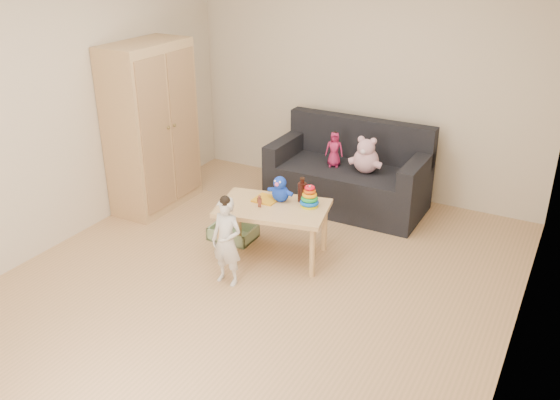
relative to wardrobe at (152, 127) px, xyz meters
The scene contains 13 objects.
room 1.98m from the wardrobe, 24.63° to the right, with size 4.50×4.50×4.50m.
wardrobe is the anchor object (origin of this frame).
sofa 2.13m from the wardrobe, 26.32° to the left, with size 1.61×0.81×0.45m, color black.
play_table 1.81m from the wardrobe, 13.76° to the right, with size 0.95×0.60×0.50m, color tan.
storage_bin 1.43m from the wardrobe, 14.17° to the right, with size 0.41×0.31×0.12m, color #86A577, non-canonical shape.
toddler 1.88m from the wardrobe, 32.32° to the right, with size 0.28×0.18×0.75m, color silver.
pink_bear 2.22m from the wardrobe, 22.56° to the left, with size 0.28×0.24×0.32m, color #D69DB0, non-canonical shape.
doll 1.90m from the wardrobe, 26.83° to the left, with size 0.18×0.12×0.36m, color #AC2053.
ring_stacker 1.97m from the wardrobe, ahead, with size 0.17×0.17×0.19m.
brown_bottle 1.86m from the wardrobe, ahead, with size 0.08×0.08×0.23m.
blue_plush 1.70m from the wardrobe, ahead, with size 0.20×0.16×0.24m, color blue, non-canonical shape.
wooden_figure 1.66m from the wardrobe, 17.11° to the right, with size 0.05×0.04×0.11m, color brown, non-canonical shape.
yellow_book 1.61m from the wardrobe, 11.86° to the right, with size 0.21×0.21×0.02m, color orange.
Camera 1 is at (2.19, -3.70, 2.69)m, focal length 38.00 mm.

